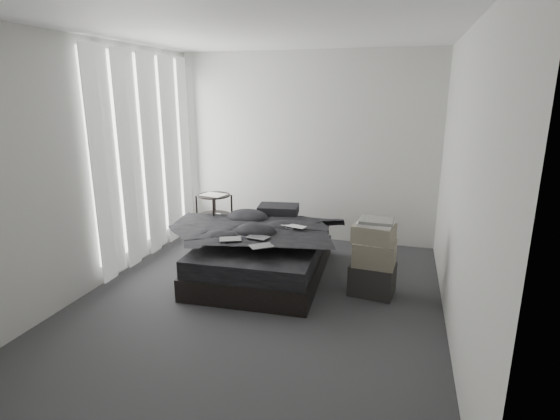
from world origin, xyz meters
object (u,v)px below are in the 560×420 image
(bed, at_px, (263,265))
(laptop, at_px, (292,222))
(box_lower, at_px, (372,279))
(side_stand, at_px, (215,224))

(bed, xyz_separation_m, laptop, (0.33, 0.06, 0.53))
(laptop, relative_size, box_lower, 0.64)
(laptop, bearing_deg, bed, -154.50)
(laptop, distance_m, side_stand, 1.29)
(bed, distance_m, box_lower, 1.26)
(bed, height_order, box_lower, box_lower)
(bed, distance_m, side_stand, 1.03)
(side_stand, relative_size, box_lower, 1.73)
(bed, height_order, laptop, laptop)
(bed, distance_m, laptop, 0.62)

